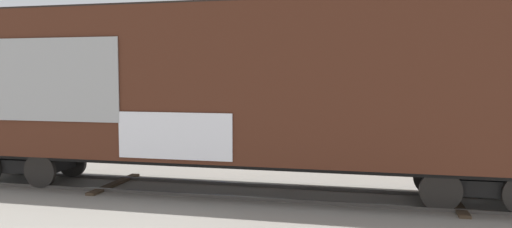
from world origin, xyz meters
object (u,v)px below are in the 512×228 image
object	(u,v)px
freight_car	(229,86)
parked_car_silver	(330,138)
parked_car_tan	(468,139)
flagpole	(421,12)
parked_car_blue	(167,133)

from	to	relation	value
freight_car	parked_car_silver	xyz separation A→B (m)	(2.23, 4.79, -1.88)
freight_car	parked_car_silver	world-z (taller)	freight_car
parked_car_tan	freight_car	bearing A→B (deg)	-142.59
flagpole	parked_car_tan	size ratio (longest dim) A/B	1.94
flagpole	parked_car_tan	bearing A→B (deg)	-80.96
freight_car	parked_car_silver	size ratio (longest dim) A/B	3.51
parked_car_silver	parked_car_tan	size ratio (longest dim) A/B	1.00
flagpole	parked_car_tan	distance (m)	8.02
parked_car_silver	parked_car_tan	xyz separation A→B (m)	(4.49, 0.34, 0.04)
parked_car_blue	parked_car_silver	bearing A→B (deg)	-1.61
flagpole	parked_car_tan	world-z (taller)	flagpole
freight_car	parked_car_blue	size ratio (longest dim) A/B	3.72
parked_car_tan	parked_car_blue	bearing A→B (deg)	-179.07
parked_car_blue	parked_car_tan	xyz separation A→B (m)	(10.61, 0.17, 0.06)
parked_car_silver	parked_car_blue	bearing A→B (deg)	178.39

